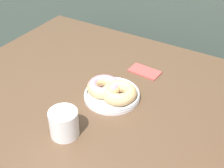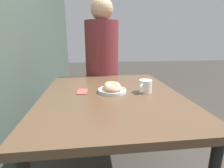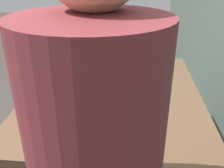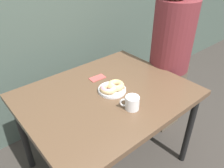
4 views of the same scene
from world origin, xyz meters
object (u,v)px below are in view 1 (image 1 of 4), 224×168
at_px(dining_table, 104,108).
at_px(napkin, 145,71).
at_px(donut_plate, 112,91).
at_px(coffee_mug, 64,122).

relative_size(dining_table, napkin, 9.20).
bearing_deg(donut_plate, dining_table, 166.08).
bearing_deg(dining_table, donut_plate, -13.92).
relative_size(donut_plate, coffee_mug, 2.15).
xyz_separation_m(donut_plate, coffee_mug, (-0.03, -0.23, 0.02)).
bearing_deg(coffee_mug, dining_table, 91.67).
height_order(dining_table, donut_plate, donut_plate).
height_order(coffee_mug, napkin, coffee_mug).
bearing_deg(dining_table, napkin, 71.43).
xyz_separation_m(dining_table, donut_plate, (0.04, -0.01, 0.10)).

